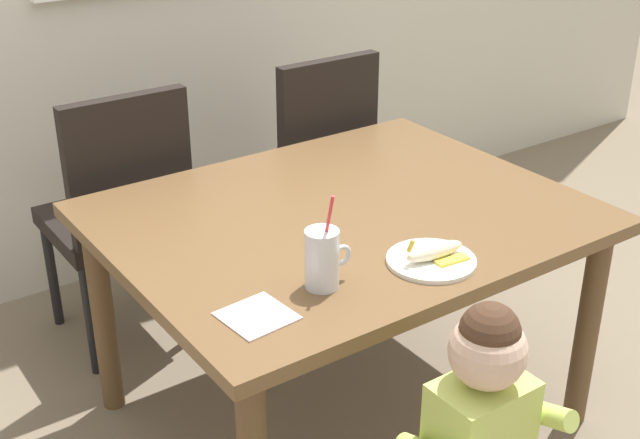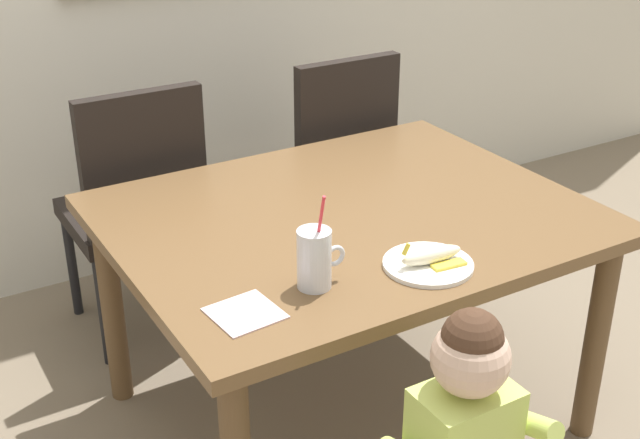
{
  "view_description": "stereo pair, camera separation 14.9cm",
  "coord_description": "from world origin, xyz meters",
  "px_view_note": "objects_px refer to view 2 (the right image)",
  "views": [
    {
      "loc": [
        -1.31,
        -1.76,
        1.75
      ],
      "look_at": [
        -0.16,
        -0.11,
        0.78
      ],
      "focal_mm": 47.35,
      "sensor_mm": 36.0,
      "label": 1
    },
    {
      "loc": [
        -1.19,
        -1.84,
        1.75
      ],
      "look_at": [
        -0.16,
        -0.11,
        0.78
      ],
      "focal_mm": 47.35,
      "sensor_mm": 36.0,
      "label": 2
    }
  ],
  "objects_px": {
    "dining_table": "(348,239)",
    "peeled_banana": "(432,255)",
    "toddler_standing": "(464,434)",
    "milk_cup": "(315,262)",
    "paper_napkin": "(245,313)",
    "dining_chair_right": "(331,159)",
    "dining_chair_left": "(137,200)",
    "snack_plate": "(427,265)"
  },
  "relations": [
    {
      "from": "milk_cup",
      "to": "snack_plate",
      "type": "xyz_separation_m",
      "value": [
        0.29,
        -0.06,
        -0.06
      ]
    },
    {
      "from": "peeled_banana",
      "to": "dining_chair_right",
      "type": "bearing_deg",
      "value": 70.92
    },
    {
      "from": "snack_plate",
      "to": "peeled_banana",
      "type": "xyz_separation_m",
      "value": [
        0.01,
        -0.0,
        0.03
      ]
    },
    {
      "from": "snack_plate",
      "to": "paper_napkin",
      "type": "bearing_deg",
      "value": 175.87
    },
    {
      "from": "toddler_standing",
      "to": "paper_napkin",
      "type": "distance_m",
      "value": 0.56
    },
    {
      "from": "toddler_standing",
      "to": "dining_chair_right",
      "type": "bearing_deg",
      "value": 69.09
    },
    {
      "from": "dining_chair_right",
      "to": "milk_cup",
      "type": "distance_m",
      "value": 1.29
    },
    {
      "from": "dining_table",
      "to": "toddler_standing",
      "type": "xyz_separation_m",
      "value": [
        -0.17,
        -0.75,
        -0.1
      ]
    },
    {
      "from": "milk_cup",
      "to": "snack_plate",
      "type": "bearing_deg",
      "value": -12.08
    },
    {
      "from": "dining_chair_left",
      "to": "snack_plate",
      "type": "relative_size",
      "value": 4.17
    },
    {
      "from": "dining_table",
      "to": "milk_cup",
      "type": "height_order",
      "value": "milk_cup"
    },
    {
      "from": "dining_table",
      "to": "toddler_standing",
      "type": "distance_m",
      "value": 0.78
    },
    {
      "from": "toddler_standing",
      "to": "paper_napkin",
      "type": "height_order",
      "value": "toddler_standing"
    },
    {
      "from": "dining_chair_right",
      "to": "paper_napkin",
      "type": "xyz_separation_m",
      "value": [
        -0.89,
        -1.09,
        0.18
      ]
    },
    {
      "from": "dining_chair_right",
      "to": "snack_plate",
      "type": "relative_size",
      "value": 4.17
    },
    {
      "from": "dining_table",
      "to": "paper_napkin",
      "type": "relative_size",
      "value": 8.91
    },
    {
      "from": "dining_chair_left",
      "to": "paper_napkin",
      "type": "distance_m",
      "value": 1.12
    },
    {
      "from": "snack_plate",
      "to": "milk_cup",
      "type": "bearing_deg",
      "value": 167.92
    },
    {
      "from": "dining_table",
      "to": "dining_chair_right",
      "type": "distance_m",
      "value": 0.85
    },
    {
      "from": "dining_table",
      "to": "paper_napkin",
      "type": "xyz_separation_m",
      "value": [
        -0.5,
        -0.34,
        0.09
      ]
    },
    {
      "from": "dining_chair_left",
      "to": "toddler_standing",
      "type": "height_order",
      "value": "dining_chair_left"
    },
    {
      "from": "toddler_standing",
      "to": "dining_chair_left",
      "type": "bearing_deg",
      "value": 97.7
    },
    {
      "from": "dining_chair_left",
      "to": "snack_plate",
      "type": "height_order",
      "value": "dining_chair_left"
    },
    {
      "from": "milk_cup",
      "to": "peeled_banana",
      "type": "height_order",
      "value": "milk_cup"
    },
    {
      "from": "milk_cup",
      "to": "paper_napkin",
      "type": "height_order",
      "value": "milk_cup"
    },
    {
      "from": "dining_table",
      "to": "peeled_banana",
      "type": "distance_m",
      "value": 0.4
    },
    {
      "from": "dining_chair_right",
      "to": "toddler_standing",
      "type": "bearing_deg",
      "value": 69.09
    },
    {
      "from": "snack_plate",
      "to": "paper_napkin",
      "type": "distance_m",
      "value": 0.49
    },
    {
      "from": "dining_chair_left",
      "to": "toddler_standing",
      "type": "xyz_separation_m",
      "value": [
        0.2,
        -1.51,
        -0.02
      ]
    },
    {
      "from": "snack_plate",
      "to": "dining_chair_right",
      "type": "bearing_deg",
      "value": 70.27
    },
    {
      "from": "dining_chair_right",
      "to": "peeled_banana",
      "type": "bearing_deg",
      "value": 70.92
    },
    {
      "from": "dining_chair_right",
      "to": "milk_cup",
      "type": "xyz_separation_m",
      "value": [
        -0.69,
        -1.06,
        0.24
      ]
    },
    {
      "from": "toddler_standing",
      "to": "peeled_banana",
      "type": "relative_size",
      "value": 4.82
    },
    {
      "from": "dining_chair_left",
      "to": "milk_cup",
      "type": "xyz_separation_m",
      "value": [
        0.08,
        -1.08,
        0.24
      ]
    },
    {
      "from": "milk_cup",
      "to": "dining_chair_right",
      "type": "bearing_deg",
      "value": 56.84
    },
    {
      "from": "paper_napkin",
      "to": "dining_chair_right",
      "type": "bearing_deg",
      "value": 50.57
    },
    {
      "from": "peeled_banana",
      "to": "paper_napkin",
      "type": "bearing_deg",
      "value": 175.54
    },
    {
      "from": "toddler_standing",
      "to": "milk_cup",
      "type": "height_order",
      "value": "milk_cup"
    },
    {
      "from": "toddler_standing",
      "to": "milk_cup",
      "type": "bearing_deg",
      "value": 105.55
    },
    {
      "from": "dining_table",
      "to": "toddler_standing",
      "type": "bearing_deg",
      "value": -103.05
    },
    {
      "from": "toddler_standing",
      "to": "peeled_banana",
      "type": "bearing_deg",
      "value": 63.8
    },
    {
      "from": "peeled_banana",
      "to": "paper_napkin",
      "type": "distance_m",
      "value": 0.51
    }
  ]
}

